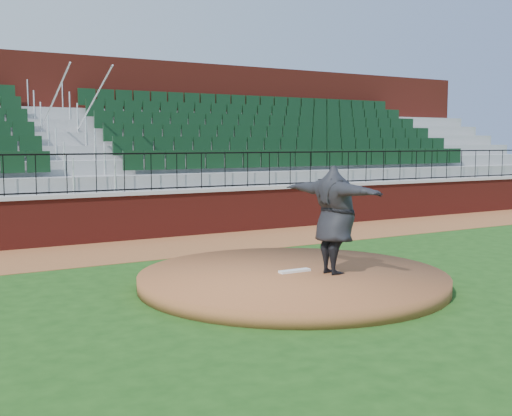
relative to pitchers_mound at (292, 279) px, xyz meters
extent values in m
plane|color=#1A4413|center=(0.07, -0.11, -0.12)|extent=(90.00, 90.00, 0.00)
cube|color=brown|center=(0.07, 5.29, -0.12)|extent=(34.00, 3.20, 0.01)
cube|color=maroon|center=(0.07, 6.89, 0.47)|extent=(34.00, 0.35, 1.20)
cube|color=#B7B7B7|center=(0.07, 6.89, 1.12)|extent=(34.00, 0.45, 0.10)
cube|color=maroon|center=(0.07, 12.42, 2.62)|extent=(34.00, 0.50, 5.50)
cylinder|color=brown|center=(0.00, 0.00, 0.00)|extent=(5.56, 5.56, 0.25)
cube|color=white|center=(0.06, 0.02, 0.15)|extent=(0.62, 0.17, 0.04)
imported|color=black|center=(0.59, -0.46, 1.10)|extent=(0.87, 2.43, 1.94)
camera|label=1|loc=(-6.49, -9.52, 2.46)|focal=45.36mm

